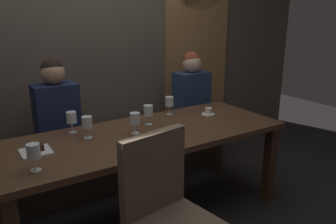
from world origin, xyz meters
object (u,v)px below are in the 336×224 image
(wine_glass_far_left, at_px, (169,102))
(diner_bearded, at_px, (191,90))
(wine_glass_center_back, at_px, (33,152))
(wine_glass_near_left, at_px, (87,123))
(banquette_bench, at_px, (113,161))
(dining_table, at_px, (146,143))
(chair_near_side, at_px, (166,208))
(wine_glass_center_front, at_px, (148,111))
(dessert_plate, at_px, (36,150))
(espresso_cup, at_px, (208,112))
(wine_glass_end_right, at_px, (135,119))
(diner_redhead, at_px, (56,108))
(wine_glass_near_right, at_px, (71,118))

(wine_glass_far_left, bearing_deg, diner_bearded, 37.22)
(wine_glass_center_back, xyz_separation_m, wine_glass_near_left, (0.44, 0.35, 0.00))
(banquette_bench, xyz_separation_m, wine_glass_far_left, (0.41, -0.39, 0.62))
(dining_table, relative_size, wine_glass_far_left, 13.41)
(chair_near_side, distance_m, wine_glass_far_left, 1.27)
(wine_glass_center_front, xyz_separation_m, dessert_plate, (-0.90, -0.10, -0.10))
(wine_glass_near_left, height_order, espresso_cup, wine_glass_near_left)
(wine_glass_center_back, distance_m, wine_glass_end_right, 0.81)
(dining_table, xyz_separation_m, wine_glass_center_back, (-0.86, -0.23, 0.20))
(wine_glass_far_left, relative_size, dessert_plate, 0.86)
(wine_glass_center_back, relative_size, wine_glass_end_right, 1.00)
(wine_glass_near_left, bearing_deg, diner_redhead, 96.69)
(diner_redhead, distance_m, diner_bearded, 1.45)
(wine_glass_near_right, bearing_deg, chair_near_side, -78.57)
(chair_near_side, xyz_separation_m, wine_glass_end_right, (0.19, 0.74, 0.30))
(diner_bearded, relative_size, wine_glass_near_right, 4.78)
(dining_table, relative_size, chair_near_side, 2.24)
(wine_glass_center_back, bearing_deg, wine_glass_far_left, 22.84)
(diner_bearded, bearing_deg, wine_glass_center_front, -146.09)
(chair_near_side, height_order, wine_glass_end_right, chair_near_side)
(banquette_bench, relative_size, wine_glass_near_left, 15.24)
(dining_table, distance_m, wine_glass_near_right, 0.60)
(wine_glass_center_back, bearing_deg, wine_glass_near_left, 38.51)
(dining_table, relative_size, wine_glass_near_right, 13.41)
(chair_near_side, bearing_deg, banquette_bench, 79.20)
(banquette_bench, distance_m, diner_bearded, 1.13)
(espresso_cup, xyz_separation_m, dessert_plate, (-1.50, -0.06, -0.01))
(diner_redhead, height_order, wine_glass_near_right, diner_redhead)
(wine_glass_near_left, bearing_deg, wine_glass_center_back, -141.49)
(dining_table, bearing_deg, diner_redhead, 124.40)
(wine_glass_near_right, xyz_separation_m, wine_glass_far_left, (0.89, 0.01, -0.00))
(chair_near_side, bearing_deg, diner_bearded, 49.55)
(diner_redhead, distance_m, wine_glass_end_right, 0.80)
(banquette_bench, height_order, dessert_plate, dessert_plate)
(dining_table, distance_m, espresso_cup, 0.72)
(banquette_bench, xyz_separation_m, wine_glass_near_left, (-0.42, -0.58, 0.63))
(espresso_cup, distance_m, dessert_plate, 1.50)
(diner_redhead, height_order, wine_glass_center_front, diner_redhead)
(dining_table, distance_m, dessert_plate, 0.80)
(wine_glass_center_back, relative_size, espresso_cup, 1.37)
(banquette_bench, xyz_separation_m, wine_glass_center_front, (0.11, -0.55, 0.63))
(banquette_bench, height_order, espresso_cup, espresso_cup)
(wine_glass_near_right, bearing_deg, dessert_plate, -141.78)
(wine_glass_near_right, relative_size, wine_glass_center_back, 1.00)
(wine_glass_far_left, distance_m, wine_glass_near_left, 0.85)
(wine_glass_center_front, relative_size, dessert_plate, 0.86)
(banquette_bench, relative_size, wine_glass_far_left, 15.24)
(banquette_bench, xyz_separation_m, diner_bearded, (0.97, 0.03, 0.59))
(wine_glass_near_left, bearing_deg, wine_glass_end_right, -16.76)
(dining_table, height_order, wine_glass_end_right, wine_glass_end_right)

